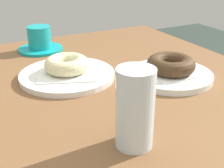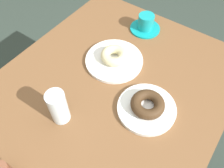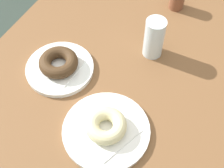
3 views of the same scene
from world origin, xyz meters
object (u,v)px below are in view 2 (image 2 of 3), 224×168
object	(u,v)px
donut_sugar_ring	(114,56)
plate_sugar_ring	(114,60)
coffee_cup	(146,24)
donut_chocolate_ring	(148,104)
water_glass	(58,107)
plate_chocolate_ring	(147,109)

from	to	relation	value
donut_sugar_ring	plate_sugar_ring	bearing A→B (deg)	0.00
plate_sugar_ring	coffee_cup	distance (m)	0.25
donut_sugar_ring	donut_chocolate_ring	distance (m)	0.26
donut_sugar_ring	water_glass	distance (m)	0.32
donut_sugar_ring	donut_chocolate_ring	xyz separation A→B (m)	(-0.12, -0.23, 0.00)
plate_chocolate_ring	water_glass	world-z (taller)	water_glass
plate_chocolate_ring	coffee_cup	world-z (taller)	coffee_cup
plate_chocolate_ring	donut_chocolate_ring	size ratio (longest dim) A/B	1.76
donut_chocolate_ring	plate_chocolate_ring	bearing A→B (deg)	0.00
donut_sugar_ring	donut_chocolate_ring	bearing A→B (deg)	-118.42
donut_sugar_ring	water_glass	bearing A→B (deg)	-179.93
donut_sugar_ring	donut_chocolate_ring	size ratio (longest dim) A/B	0.93
plate_chocolate_ring	donut_sugar_ring	bearing A→B (deg)	61.58
donut_sugar_ring	water_glass	size ratio (longest dim) A/B	0.82
plate_sugar_ring	water_glass	world-z (taller)	water_glass
coffee_cup	plate_chocolate_ring	bearing A→B (deg)	-148.82
plate_sugar_ring	coffee_cup	size ratio (longest dim) A/B	1.71
water_glass	donut_chocolate_ring	bearing A→B (deg)	-49.01
donut_chocolate_ring	water_glass	xyz separation A→B (m)	(-0.20, 0.23, 0.03)
plate_chocolate_ring	water_glass	xyz separation A→B (m)	(-0.20, 0.23, 0.06)
plate_chocolate_ring	coffee_cup	distance (m)	0.44
plate_sugar_ring	water_glass	distance (m)	0.32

